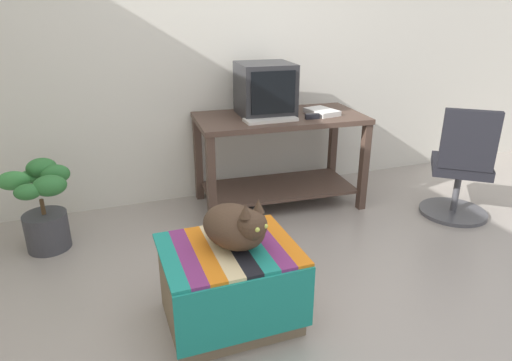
# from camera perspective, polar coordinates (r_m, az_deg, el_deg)

# --- Properties ---
(ground_plane) EXTENTS (14.00, 14.00, 0.00)m
(ground_plane) POSITION_cam_1_polar(r_m,az_deg,el_deg) (2.48, 8.76, -18.77)
(ground_plane) COLOR #9E9389
(back_wall) EXTENTS (8.00, 0.10, 2.60)m
(back_wall) POSITION_cam_1_polar(r_m,az_deg,el_deg) (3.81, -5.53, 17.11)
(back_wall) COLOR silver
(back_wall) RESTS_ON ground_plane
(desk) EXTENTS (1.36, 0.75, 0.76)m
(desk) POSITION_cam_1_polar(r_m,az_deg,el_deg) (3.67, 2.95, 4.52)
(desk) COLOR #4C382D
(desk) RESTS_ON ground_plane
(tv_monitor) EXTENTS (0.44, 0.44, 0.40)m
(tv_monitor) POSITION_cam_1_polar(r_m,az_deg,el_deg) (3.60, 1.15, 11.39)
(tv_monitor) COLOR #28282B
(tv_monitor) RESTS_ON desk
(keyboard) EXTENTS (0.40, 0.15, 0.02)m
(keyboard) POSITION_cam_1_polar(r_m,az_deg,el_deg) (3.43, 1.85, 7.71)
(keyboard) COLOR beige
(keyboard) RESTS_ON desk
(book) EXTENTS (0.23, 0.29, 0.04)m
(book) POSITION_cam_1_polar(r_m,az_deg,el_deg) (3.68, 8.32, 8.59)
(book) COLOR white
(book) RESTS_ON desk
(ottoman_with_blanket) EXTENTS (0.68, 0.58, 0.44)m
(ottoman_with_blanket) POSITION_cam_1_polar(r_m,az_deg,el_deg) (2.42, -3.33, -12.98)
(ottoman_with_blanket) COLOR #7A664C
(ottoman_with_blanket) RESTS_ON ground_plane
(cat) EXTENTS (0.39, 0.48, 0.29)m
(cat) POSITION_cam_1_polar(r_m,az_deg,el_deg) (2.26, -2.48, -5.76)
(cat) COLOR #473323
(cat) RESTS_ON ottoman_with_blanket
(potted_plant) EXTENTS (0.44, 0.39, 0.62)m
(potted_plant) POSITION_cam_1_polar(r_m,az_deg,el_deg) (3.36, -25.22, -3.16)
(potted_plant) COLOR #3D3D42
(potted_plant) RESTS_ON ground_plane
(office_chair) EXTENTS (0.59, 0.59, 0.89)m
(office_chair) POSITION_cam_1_polar(r_m,az_deg,el_deg) (3.80, 24.48, 1.08)
(office_chair) COLOR #4C4C51
(office_chair) RESTS_ON ground_plane
(stapler) EXTENTS (0.11, 0.05, 0.04)m
(stapler) POSITION_cam_1_polar(r_m,az_deg,el_deg) (3.52, 7.12, 8.05)
(stapler) COLOR black
(stapler) RESTS_ON desk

